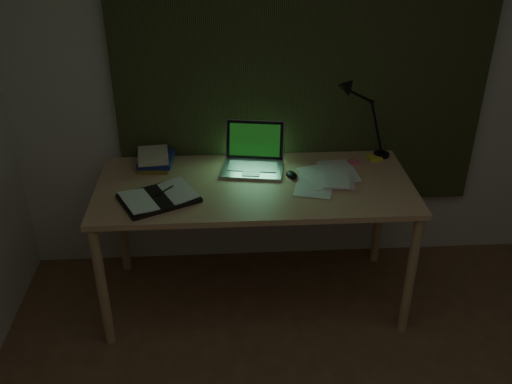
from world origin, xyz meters
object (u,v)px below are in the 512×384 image
desk (255,243)px  loose_papers (327,179)px  book_stack (155,159)px  laptop (252,151)px  open_textbook (159,197)px  desk_lamp (386,117)px

desk → loose_papers: size_ratio=5.08×
book_stack → loose_papers: (0.98, -0.23, -0.04)m
laptop → loose_papers: laptop is taller
open_textbook → book_stack: 0.40m
book_stack → loose_papers: book_stack is taller
laptop → desk_lamp: (0.80, 0.15, 0.13)m
desk_lamp → loose_papers: bearing=-142.7°
laptop → book_stack: size_ratio=1.70×
laptop → open_textbook: 0.61m
desk → open_textbook: open_textbook is taller
book_stack → laptop: bearing=-9.3°
laptop → loose_papers: (0.41, -0.14, -0.12)m
desk → laptop: bearing=91.8°
open_textbook → book_stack: bearing=71.6°
open_textbook → loose_papers: 0.94m
desk → loose_papers: bearing=2.3°
laptop → desk_lamp: bearing=19.7°
desk → book_stack: size_ratio=7.66×
desk → book_stack: 0.77m
desk → laptop: 0.55m
open_textbook → loose_papers: open_textbook is taller
desk → book_stack: (-0.57, 0.25, 0.45)m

